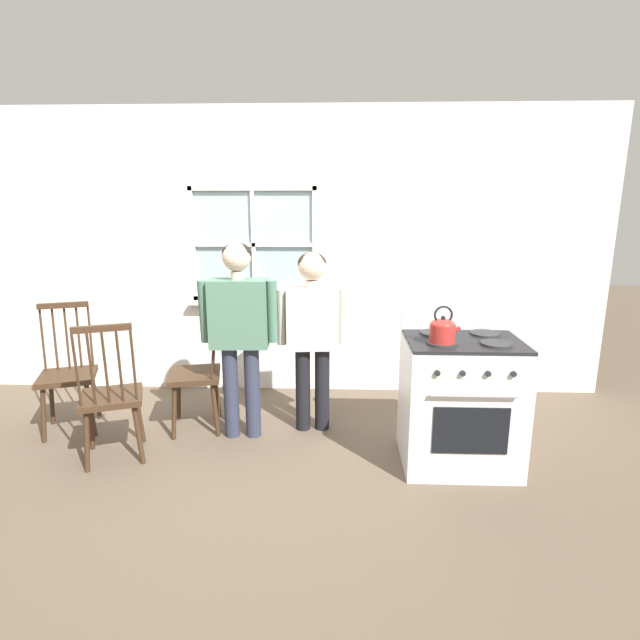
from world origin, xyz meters
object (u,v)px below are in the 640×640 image
(person_teen_center, at_px, (312,323))
(potted_plant, at_px, (227,294))
(chair_center_cluster, at_px, (198,374))
(stove, at_px, (460,400))
(chair_near_wall, at_px, (111,398))
(person_elderly_left, at_px, (239,321))
(chair_by_window, at_px, (68,375))
(kettle, at_px, (443,330))

(person_teen_center, height_order, potted_plant, person_teen_center)
(chair_center_cluster, relative_size, stove, 0.96)
(chair_near_wall, xyz_separation_m, person_elderly_left, (0.87, 0.39, 0.49))
(chair_by_window, bearing_deg, person_elderly_left, -22.26)
(kettle, bearing_deg, person_elderly_left, 161.63)
(chair_by_window, xyz_separation_m, person_teen_center, (1.99, 0.08, 0.44))
(chair_by_window, bearing_deg, chair_near_wall, -58.69)
(chair_center_cluster, xyz_separation_m, person_teen_center, (0.94, 0.02, 0.44))
(chair_by_window, height_order, chair_near_wall, same)
(person_elderly_left, bearing_deg, person_teen_center, 12.74)
(chair_center_cluster, height_order, person_teen_center, person_teen_center)
(person_teen_center, bearing_deg, stove, -29.80)
(chair_center_cluster, xyz_separation_m, stove, (2.02, -0.48, 0.00))
(chair_center_cluster, distance_m, potted_plant, 1.00)
(chair_by_window, relative_size, person_teen_center, 0.71)
(potted_plant, bearing_deg, kettle, -39.83)
(person_elderly_left, relative_size, person_teen_center, 1.06)
(person_elderly_left, distance_m, potted_plant, 1.03)
(person_teen_center, distance_m, kettle, 1.10)
(person_teen_center, relative_size, kettle, 5.94)
(chair_near_wall, relative_size, chair_center_cluster, 1.00)
(kettle, bearing_deg, person_teen_center, 144.82)
(person_teen_center, relative_size, potted_plant, 5.54)
(stove, bearing_deg, chair_by_window, 172.24)
(person_elderly_left, xyz_separation_m, stove, (1.63, -0.35, -0.48))
(chair_near_wall, xyz_separation_m, chair_center_cluster, (0.48, 0.53, 0.00))
(chair_near_wall, height_order, chair_center_cluster, same)
(chair_near_wall, distance_m, potted_plant, 1.58)
(chair_center_cluster, xyz_separation_m, kettle, (1.84, -0.61, 0.55))
(chair_near_wall, bearing_deg, person_teen_center, -179.68)
(chair_by_window, height_order, kettle, kettle)
(chair_by_window, bearing_deg, potted_plant, 19.43)
(chair_center_cluster, bearing_deg, person_elderly_left, 59.72)
(chair_by_window, bearing_deg, kettle, -30.35)
(stove, bearing_deg, potted_plant, 145.41)
(chair_near_wall, bearing_deg, potted_plant, -132.80)
(chair_near_wall, xyz_separation_m, stove, (2.50, 0.04, 0.00))
(chair_center_cluster, bearing_deg, potted_plant, 162.99)
(person_elderly_left, height_order, kettle, person_elderly_left)
(stove, relative_size, kettle, 4.39)
(chair_near_wall, height_order, potted_plant, potted_plant)
(chair_by_window, distance_m, person_elderly_left, 1.52)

